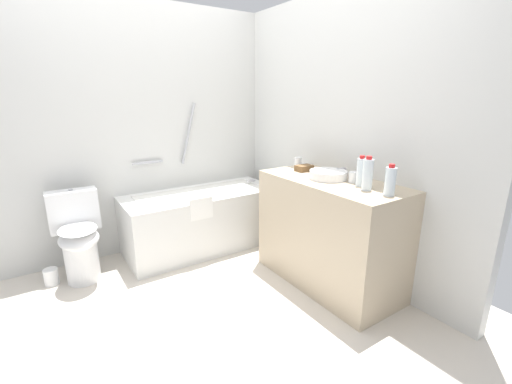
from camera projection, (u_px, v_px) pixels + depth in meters
ground_plane at (197, 301)px, 2.60m from camera, size 3.63×3.63×0.00m
wall_back_tiled at (137, 132)px, 3.27m from camera, size 3.03×0.10×2.34m
wall_right_mirror at (334, 135)px, 3.00m from camera, size 0.10×2.79×2.34m
bathtub at (202, 218)px, 3.46m from camera, size 1.52×0.65×1.43m
toilet at (78, 237)px, 2.83m from camera, size 0.39×0.52×0.76m
vanity_counter at (329, 232)px, 2.76m from camera, size 0.56×1.20×0.88m
sink_basin at (328, 175)px, 2.67m from camera, size 0.29×0.29×0.06m
sink_faucet at (344, 172)px, 2.76m from camera, size 0.10×0.15×0.07m
water_bottle_0 at (390, 181)px, 2.21m from camera, size 0.07×0.07×0.21m
water_bottle_1 at (368, 174)px, 2.34m from camera, size 0.07×0.07×0.24m
water_bottle_2 at (361, 172)px, 2.44m from camera, size 0.07×0.07×0.22m
drinking_glass_0 at (298, 163)px, 3.07m from camera, size 0.06×0.06×0.09m
drinking_glass_1 at (354, 177)px, 2.56m from camera, size 0.07×0.07×0.08m
amenity_basket at (304, 168)px, 2.94m from camera, size 0.14×0.10×0.05m
toilet_paper_roll at (51, 277)px, 2.82m from camera, size 0.11×0.11×0.14m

